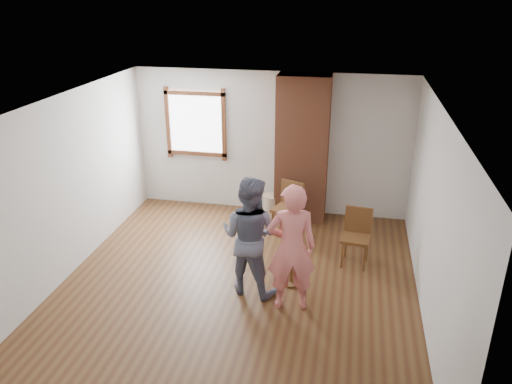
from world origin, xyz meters
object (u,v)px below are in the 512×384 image
Objects in this scene: side_table at (292,259)px; person_pink at (291,248)px; stoneware_crock at (272,206)px; dining_chair_right at (357,233)px; dining_chair_left at (289,205)px; man at (249,236)px.

side_table is 0.72m from person_pink.
dining_chair_right is (1.52, -1.35, 0.28)m from stoneware_crock.
man reaches higher than dining_chair_left.
man is at bearing -87.91° from stoneware_crock.
dining_chair_right is 1.46× the size of side_table.
dining_chair_left is (0.38, -0.54, 0.29)m from stoneware_crock.
dining_chair_right is 1.82m from man.
dining_chair_left is 1.40m from dining_chair_right.
dining_chair_right is (1.15, -0.81, -0.01)m from dining_chair_left.
side_table is at bearing -97.66° from person_pink.
dining_chair_left is at bearing 151.86° from dining_chair_right.
person_pink reaches higher than dining_chair_right.
man is at bearing -153.96° from side_table.
stoneware_crock is 0.48× the size of dining_chair_left.
stoneware_crock is 0.72m from dining_chair_left.
person_pink is at bearing -114.75° from dining_chair_right.
stoneware_crock is at bearing -74.36° from man.
side_table is at bearing -59.27° from dining_chair_left.
dining_chair_right is at bearing -13.92° from dining_chair_left.
man is (-1.43, -1.06, 0.35)m from dining_chair_right.
side_table is at bearing -131.07° from dining_chair_right.
dining_chair_right is at bearing -134.87° from person_pink.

